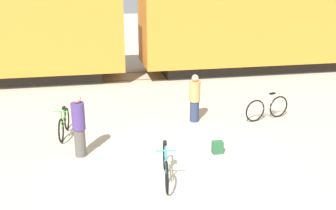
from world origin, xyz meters
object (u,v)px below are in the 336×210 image
at_px(bicycle_silver, 267,108).
at_px(person_in_tan, 195,98).
at_px(backpack, 218,147).
at_px(bicycle_green, 64,124).
at_px(person_in_purple, 79,126).
at_px(freight_train, 131,10).
at_px(bicycle_teal, 166,165).

distance_m(bicycle_silver, person_in_tan, 2.43).
bearing_deg(person_in_tan, backpack, -110.29).
distance_m(bicycle_green, person_in_purple, 1.66).
bearing_deg(bicycle_silver, freight_train, 119.05).
relative_size(bicycle_teal, person_in_tan, 1.16).
relative_size(bicycle_green, person_in_tan, 1.06).
height_order(person_in_purple, backpack, person_in_purple).
distance_m(freight_train, bicycle_green, 7.72).
relative_size(bicycle_silver, person_in_purple, 0.98).
bearing_deg(freight_train, bicycle_teal, -92.15).
bearing_deg(person_in_tan, bicycle_silver, -27.28).
xyz_separation_m(freight_train, person_in_tan, (1.28, -6.28, -2.26)).
bearing_deg(bicycle_teal, person_in_tan, 65.30).
bearing_deg(freight_train, bicycle_green, -112.75).
bearing_deg(bicycle_green, backpack, -27.00).
xyz_separation_m(bicycle_silver, bicycle_teal, (-4.03, -3.28, -0.01)).
bearing_deg(person_in_purple, bicycle_teal, -173.85).
distance_m(freight_train, bicycle_silver, 7.99).
relative_size(person_in_tan, backpack, 4.58).
height_order(bicycle_green, person_in_tan, person_in_tan).
height_order(bicycle_green, bicycle_teal, bicycle_teal).
bearing_deg(person_in_tan, person_in_purple, -171.90).
xyz_separation_m(bicycle_green, bicycle_silver, (6.46, 0.09, 0.02)).
xyz_separation_m(bicycle_silver, person_in_purple, (-5.98, -1.59, 0.46)).
xyz_separation_m(bicycle_silver, person_in_tan, (-2.38, 0.31, 0.38)).
bearing_deg(person_in_tan, freight_train, 81.75).
distance_m(person_in_purple, backpack, 3.68).
bearing_deg(person_in_purple, person_in_tan, -104.95).
xyz_separation_m(bicycle_teal, person_in_tan, (1.65, 3.60, 0.39)).
bearing_deg(bicycle_teal, freight_train, 87.85).
relative_size(bicycle_teal, person_in_purple, 1.07).
bearing_deg(bicycle_silver, bicycle_teal, -140.83).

